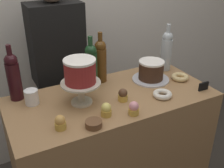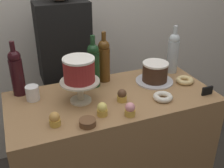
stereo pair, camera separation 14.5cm
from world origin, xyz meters
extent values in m
cube|color=silver|center=(0.00, 0.86, 1.30)|extent=(6.00, 0.05, 2.60)
cube|color=#997047|center=(0.00, 0.00, 0.47)|extent=(1.21, 0.57, 0.94)
cylinder|color=beige|center=(-0.19, 0.01, 0.94)|extent=(0.12, 0.12, 0.01)
cylinder|color=beige|center=(-0.19, 0.01, 1.00)|extent=(0.04, 0.04, 0.11)
cylinder|color=beige|center=(-0.19, 0.01, 1.06)|extent=(0.22, 0.22, 0.01)
cylinder|color=maroon|center=(-0.19, 0.01, 1.13)|extent=(0.17, 0.17, 0.12)
cylinder|color=white|center=(-0.19, 0.01, 1.19)|extent=(0.17, 0.17, 0.01)
cylinder|color=silver|center=(0.33, 0.07, 0.94)|extent=(0.24, 0.24, 0.01)
cylinder|color=#3D2619|center=(0.33, 0.07, 1.00)|extent=(0.16, 0.16, 0.11)
cylinder|color=white|center=(0.33, 0.07, 1.06)|extent=(0.16, 0.16, 0.01)
cylinder|color=black|center=(-0.50, 0.23, 1.05)|extent=(0.08, 0.08, 0.22)
sphere|color=black|center=(-0.50, 0.23, 1.17)|extent=(0.07, 0.07, 0.07)
cylinder|color=black|center=(-0.50, 0.23, 1.23)|extent=(0.03, 0.03, 0.08)
cylinder|color=#5B3814|center=(0.03, 0.21, 1.05)|extent=(0.08, 0.08, 0.22)
sphere|color=#5B3814|center=(0.03, 0.21, 1.17)|extent=(0.07, 0.07, 0.07)
cylinder|color=#5B3814|center=(0.03, 0.21, 1.23)|extent=(0.03, 0.03, 0.08)
cylinder|color=#B2BCC1|center=(0.51, 0.17, 1.05)|extent=(0.08, 0.08, 0.22)
sphere|color=#B2BCC1|center=(0.51, 0.17, 1.17)|extent=(0.07, 0.07, 0.07)
cylinder|color=#B2BCC1|center=(0.51, 0.17, 1.23)|extent=(0.03, 0.03, 0.08)
cylinder|color=#193D1E|center=(-0.05, 0.17, 1.05)|extent=(0.08, 0.08, 0.22)
sphere|color=#193D1E|center=(-0.05, 0.17, 1.17)|extent=(0.07, 0.07, 0.07)
cylinder|color=#193D1E|center=(-0.05, 0.17, 1.23)|extent=(0.03, 0.03, 0.08)
cylinder|color=gold|center=(0.01, -0.22, 0.95)|extent=(0.06, 0.06, 0.03)
sphere|color=pink|center=(0.01, -0.22, 0.99)|extent=(0.05, 0.05, 0.05)
cylinder|color=gold|center=(0.03, -0.07, 0.95)|extent=(0.06, 0.06, 0.03)
sphere|color=brown|center=(0.03, -0.07, 0.99)|extent=(0.05, 0.05, 0.05)
cylinder|color=gold|center=(-0.37, -0.17, 0.95)|extent=(0.06, 0.06, 0.03)
sphere|color=#CC9347|center=(-0.37, -0.17, 0.99)|extent=(0.05, 0.05, 0.05)
cylinder|color=gold|center=(-0.12, -0.17, 0.95)|extent=(0.06, 0.06, 0.03)
sphere|color=#EFDB6B|center=(-0.12, -0.17, 0.99)|extent=(0.05, 0.05, 0.05)
torus|color=#E0C17F|center=(0.50, -0.01, 0.95)|extent=(0.11, 0.11, 0.03)
torus|color=silver|center=(0.26, -0.14, 0.95)|extent=(0.11, 0.11, 0.03)
cylinder|color=brown|center=(-0.22, -0.23, 0.94)|extent=(0.08, 0.08, 0.01)
cylinder|color=brown|center=(-0.22, -0.23, 0.95)|extent=(0.08, 0.08, 0.01)
cylinder|color=brown|center=(-0.22, -0.23, 0.96)|extent=(0.08, 0.08, 0.01)
cube|color=black|center=(0.53, -0.19, 0.96)|extent=(0.07, 0.01, 0.05)
cylinder|color=white|center=(-0.43, 0.13, 0.98)|extent=(0.08, 0.08, 0.09)
cube|color=black|center=(-0.15, 0.54, 0.42)|extent=(0.28, 0.18, 0.85)
cube|color=black|center=(-0.15, 0.54, 1.12)|extent=(0.36, 0.22, 0.55)
camera|label=1|loc=(-0.65, -1.25, 1.74)|focal=44.19mm
camera|label=2|loc=(-0.52, -1.31, 1.74)|focal=44.19mm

